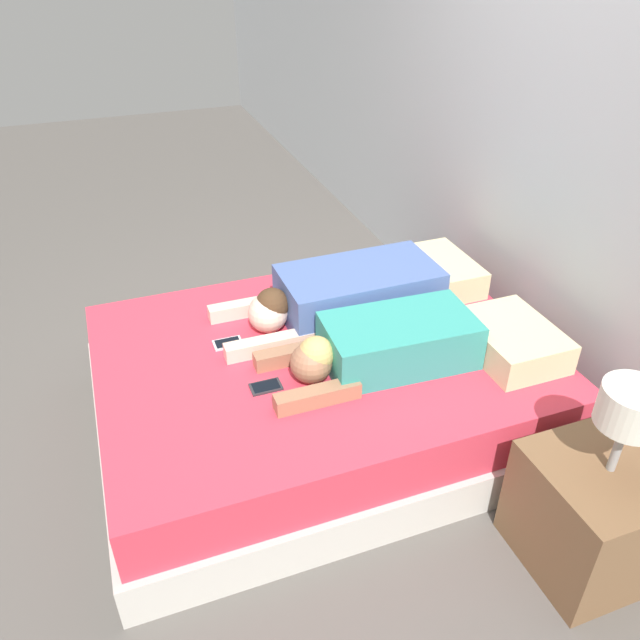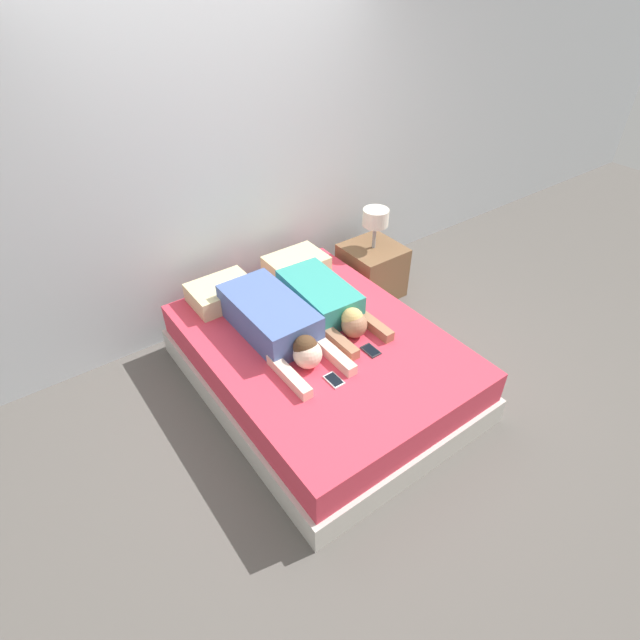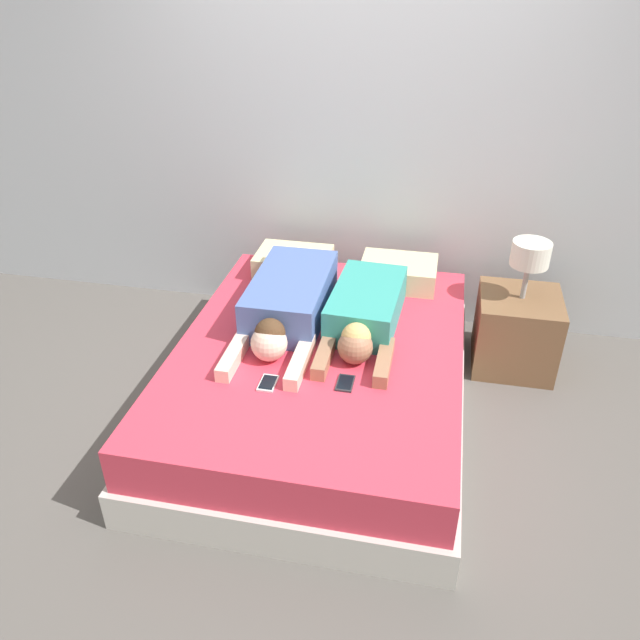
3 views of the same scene
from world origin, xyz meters
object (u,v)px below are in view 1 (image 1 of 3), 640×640
at_px(cell_phone_left, 228,343).
at_px(cell_phone_right, 266,387).
at_px(bed, 320,386).
at_px(person_right, 381,345).
at_px(pillow_head_right, 511,340).
at_px(person_left, 344,295).
at_px(nightstand, 596,508).
at_px(pillow_head_left, 437,272).

bearing_deg(cell_phone_left, cell_phone_right, 11.81).
xyz_separation_m(bed, person_right, (0.20, 0.20, 0.32)).
xyz_separation_m(pillow_head_right, person_left, (-0.55, -0.57, 0.04)).
height_order(pillow_head_right, person_left, person_left).
distance_m(person_right, nightstand, 1.02).
height_order(pillow_head_left, pillow_head_right, same).
distance_m(pillow_head_left, person_right, 0.78).
distance_m(person_left, nightstand, 1.40).
xyz_separation_m(person_left, cell_phone_left, (0.05, -0.59, -0.11)).
relative_size(pillow_head_left, pillow_head_right, 1.00).
relative_size(person_right, cell_phone_right, 7.19).
relative_size(bed, nightstand, 2.47).
height_order(person_right, cell_phone_right, person_right).
bearing_deg(cell_phone_right, person_left, 128.71).
bearing_deg(cell_phone_right, pillow_head_right, 82.45).
bearing_deg(cell_phone_left, person_left, 94.80).
xyz_separation_m(bed, cell_phone_right, (0.19, -0.31, 0.23)).
height_order(person_left, person_right, person_left).
bearing_deg(cell_phone_left, pillow_head_right, 66.47).
bearing_deg(nightstand, cell_phone_right, -131.62).
distance_m(cell_phone_right, nightstand, 1.33).
relative_size(cell_phone_right, nightstand, 0.16).
distance_m(person_left, cell_phone_left, 0.60).
height_order(pillow_head_left, nightstand, nightstand).
bearing_deg(person_left, pillow_head_right, 45.88).
xyz_separation_m(person_left, person_right, (0.42, -0.00, -0.01)).
bearing_deg(bed, cell_phone_right, -58.74).
xyz_separation_m(bed, person_left, (-0.22, 0.20, 0.33)).
bearing_deg(person_left, pillow_head_left, 100.65).
xyz_separation_m(person_right, nightstand, (0.86, 0.47, -0.27)).
height_order(cell_phone_left, nightstand, nightstand).
height_order(person_left, cell_phone_left, person_left).
height_order(pillow_head_right, nightstand, nightstand).
height_order(pillow_head_right, cell_phone_right, pillow_head_right).
distance_m(pillow_head_left, nightstand, 1.41).
bearing_deg(bed, person_right, 45.18).
xyz_separation_m(person_left, cell_phone_right, (0.41, -0.51, -0.11)).
bearing_deg(pillow_head_left, bed, -66.90).
relative_size(bed, cell_phone_left, 15.50).
bearing_deg(bed, nightstand, 32.53).
height_order(bed, person_left, person_left).
height_order(pillow_head_left, cell_phone_right, pillow_head_left).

